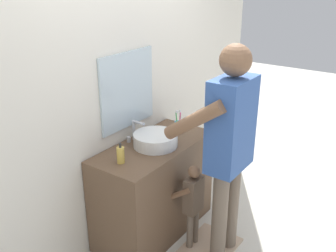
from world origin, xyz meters
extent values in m
plane|color=silver|center=(0.00, 0.00, 0.00)|extent=(14.00, 14.00, 0.00)
cube|color=silver|center=(0.00, 0.62, 1.35)|extent=(4.40, 0.08, 2.70)
cube|color=silver|center=(0.00, 0.57, 1.30)|extent=(0.65, 0.02, 0.65)
cube|color=brown|center=(0.00, 0.30, 0.43)|extent=(1.15, 0.54, 0.86)
cylinder|color=silver|center=(0.00, 0.28, 0.91)|extent=(0.37, 0.37, 0.11)
cylinder|color=beige|center=(0.00, 0.28, 0.92)|extent=(0.31, 0.31, 0.09)
cylinder|color=#B7BABF|center=(0.00, 0.52, 0.95)|extent=(0.03, 0.03, 0.18)
cylinder|color=#B7BABF|center=(0.00, 0.46, 1.03)|extent=(0.02, 0.12, 0.02)
cylinder|color=#B7BABF|center=(-0.07, 0.52, 0.88)|extent=(0.04, 0.04, 0.05)
cylinder|color=#B7BABF|center=(0.07, 0.52, 0.88)|extent=(0.04, 0.04, 0.05)
cylinder|color=#4C8EB2|center=(0.38, 0.30, 0.91)|extent=(0.07, 0.07, 0.09)
cylinder|color=green|center=(0.36, 0.31, 0.96)|extent=(0.02, 0.04, 0.17)
cube|color=white|center=(0.36, 0.31, 1.05)|extent=(0.01, 0.02, 0.02)
cylinder|color=#E5387F|center=(0.39, 0.29, 0.96)|extent=(0.02, 0.03, 0.17)
cube|color=white|center=(0.39, 0.29, 1.05)|extent=(0.01, 0.02, 0.02)
cylinder|color=gold|center=(-0.40, 0.31, 0.92)|extent=(0.06, 0.06, 0.13)
cylinder|color=#2D2D2D|center=(-0.40, 0.31, 1.01)|extent=(0.02, 0.02, 0.04)
cube|color=#CCAD8E|center=(0.00, -0.25, 0.01)|extent=(0.64, 0.40, 0.02)
cylinder|color=#6B5B4C|center=(-0.05, -0.11, 0.18)|extent=(0.05, 0.05, 0.36)
cylinder|color=#6B5B4C|center=(0.05, -0.11, 0.18)|extent=(0.05, 0.05, 0.36)
cube|color=brown|center=(0.00, -0.11, 0.52)|extent=(0.18, 0.10, 0.31)
sphere|color=brown|center=(0.00, -0.11, 0.74)|extent=(0.10, 0.10, 0.10)
cylinder|color=brown|center=(-0.10, -0.03, 0.54)|extent=(0.04, 0.22, 0.17)
cylinder|color=brown|center=(0.10, -0.03, 0.54)|extent=(0.04, 0.22, 0.17)
cylinder|color=#6B5B4C|center=(-0.02, -0.37, 0.41)|extent=(0.13, 0.13, 0.82)
cylinder|color=#6B5B4C|center=(0.18, -0.37, 0.41)|extent=(0.13, 0.13, 0.82)
cube|color=#33569E|center=(0.08, -0.37, 1.18)|extent=(0.41, 0.23, 0.72)
sphere|color=brown|center=(0.08, -0.37, 1.66)|extent=(0.23, 0.23, 0.23)
cylinder|color=brown|center=(-0.15, -0.18, 1.24)|extent=(0.10, 0.50, 0.39)
cylinder|color=brown|center=(0.30, -0.18, 1.24)|extent=(0.10, 0.50, 0.39)
cylinder|color=orange|center=(0.30, 0.01, 1.05)|extent=(0.01, 0.14, 0.03)
cube|color=white|center=(0.30, 0.08, 1.07)|extent=(0.01, 0.02, 0.02)
camera|label=1|loc=(-2.34, -1.51, 2.25)|focal=41.00mm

